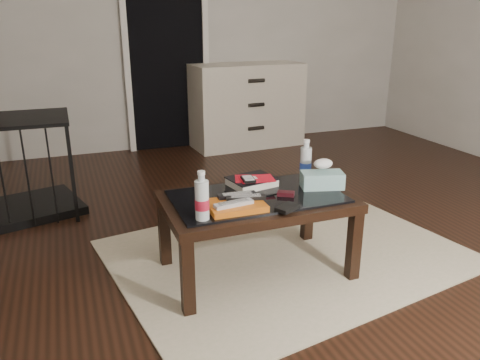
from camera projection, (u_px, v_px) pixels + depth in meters
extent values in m
plane|color=black|center=(310.00, 229.00, 3.18)|extent=(5.00, 5.00, 0.00)
plane|color=beige|center=(201.00, 19.00, 4.95)|extent=(5.00, 0.00, 5.00)
cube|color=black|center=(166.00, 54.00, 4.90)|extent=(0.80, 0.05, 2.00)
cube|color=silver|center=(126.00, 56.00, 4.73)|extent=(0.06, 0.04, 2.04)
cube|color=silver|center=(206.00, 54.00, 5.02)|extent=(0.06, 0.04, 2.04)
cube|color=black|center=(188.00, 278.00, 2.20)|extent=(0.06, 0.06, 0.40)
cube|color=black|center=(354.00, 246.00, 2.51)|extent=(0.06, 0.06, 0.40)
cube|color=black|center=(164.00, 233.00, 2.66)|extent=(0.06, 0.06, 0.40)
cube|color=black|center=(307.00, 211.00, 2.97)|extent=(0.06, 0.06, 0.40)
cube|color=black|center=(257.00, 202.00, 2.51)|extent=(1.00, 0.60, 0.05)
cube|color=black|center=(257.00, 196.00, 2.50)|extent=(0.90, 0.50, 0.01)
cube|color=beige|center=(286.00, 253.00, 2.85)|extent=(2.22, 1.81, 0.01)
cube|color=beige|center=(247.00, 106.00, 5.14)|extent=(1.23, 0.57, 0.90)
cylinder|color=black|center=(256.00, 128.00, 4.98)|extent=(0.18, 0.05, 0.04)
cylinder|color=black|center=(256.00, 105.00, 4.90)|extent=(0.18, 0.05, 0.04)
cylinder|color=black|center=(256.00, 81.00, 4.81)|extent=(0.18, 0.05, 0.04)
cube|color=black|center=(14.00, 211.00, 3.40)|extent=(1.03, 0.82, 0.06)
cube|color=black|center=(72.00, 174.00, 3.19)|extent=(0.03, 0.03, 0.70)
cube|color=black|center=(70.00, 153.00, 3.69)|extent=(0.03, 0.03, 0.70)
cube|color=#C65D12|center=(236.00, 205.00, 2.33)|extent=(0.28, 0.22, 0.03)
cube|color=#B7B6BC|center=(234.00, 203.00, 2.28)|extent=(0.20, 0.07, 0.02)
cube|color=black|center=(246.00, 197.00, 2.36)|extent=(0.21, 0.10, 0.02)
cube|color=black|center=(237.00, 195.00, 2.39)|extent=(0.20, 0.07, 0.02)
cube|color=black|center=(252.00, 182.00, 2.64)|extent=(0.28, 0.24, 0.05)
cube|color=red|center=(252.00, 178.00, 2.62)|extent=(0.22, 0.19, 0.01)
cube|color=black|center=(248.00, 179.00, 2.57)|extent=(0.08, 0.11, 0.02)
cube|color=black|center=(286.00, 194.00, 2.50)|extent=(0.10, 0.09, 0.02)
cube|color=black|center=(287.00, 208.00, 2.31)|extent=(0.14, 0.12, 0.02)
cylinder|color=silver|center=(202.00, 195.00, 2.17)|extent=(0.07, 0.07, 0.24)
cylinder|color=silver|center=(306.00, 159.00, 2.72)|extent=(0.08, 0.08, 0.24)
cube|color=#22737C|center=(322.00, 180.00, 2.60)|extent=(0.25, 0.18, 0.09)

